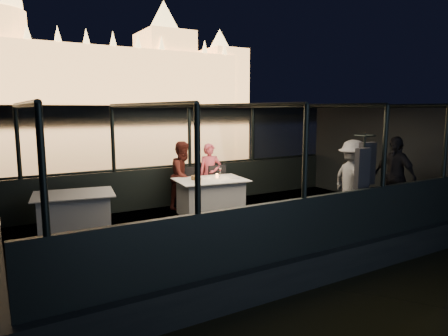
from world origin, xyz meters
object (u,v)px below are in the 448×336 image
passenger_dark (394,176)px  wine_bottle (196,175)px  dining_table_aft (75,212)px  passenger_stripe (353,178)px  coat_stand (362,185)px  person_woman_coral (210,174)px  chair_port_left (194,189)px  dining_table_central (211,197)px  person_man_maroon (184,176)px  chair_port_right (221,188)px

passenger_dark → wine_bottle: 4.10m
dining_table_aft → passenger_stripe: (5.02, -1.91, 0.47)m
coat_stand → person_woman_coral: coat_stand is taller
chair_port_left → passenger_dark: 4.28m
dining_table_central → chair_port_left: size_ratio=1.61×
dining_table_aft → wine_bottle: (2.33, -0.26, 0.53)m
person_man_maroon → passenger_stripe: (2.57, -2.53, 0.10)m
dining_table_aft → wine_bottle: size_ratio=4.59×
person_woman_coral → passenger_dark: size_ratio=0.86×
dining_table_aft → wine_bottle: bearing=-6.4°
person_woman_coral → wine_bottle: (-0.79, -0.88, 0.17)m
passenger_stripe → chair_port_left: bearing=55.8°
passenger_dark → chair_port_left: bearing=-129.6°
passenger_dark → chair_port_right: bearing=-132.4°
wine_bottle → passenger_dark: bearing=-27.6°
chair_port_right → person_man_maroon: (-0.80, 0.29, 0.30)m
dining_table_central → passenger_stripe: bearing=-37.9°
passenger_stripe → passenger_dark: passenger_dark is taller
dining_table_central → chair_port_left: 0.69m
coat_stand → person_man_maroon: size_ratio=1.20×
dining_table_central → passenger_stripe: (2.29, -1.79, 0.47)m
dining_table_central → chair_port_right: chair_port_right is taller
coat_stand → person_woman_coral: 3.54m
chair_port_right → passenger_stripe: passenger_stripe is taller
passenger_stripe → passenger_dark: 0.98m
wine_bottle → dining_table_central: bearing=18.8°
dining_table_central → wine_bottle: 0.68m
passenger_stripe → person_woman_coral: bearing=49.3°
dining_table_aft → passenger_dark: size_ratio=0.82×
dining_table_central → coat_stand: 3.09m
person_woman_coral → coat_stand: bearing=-49.4°
person_woman_coral → dining_table_aft: bearing=-149.5°
person_man_maroon → passenger_stripe: 3.60m
dining_table_aft → coat_stand: coat_stand is taller
dining_table_central → chair_port_right: (0.53, 0.45, 0.06)m
dining_table_central → passenger_dark: size_ratio=0.86×
wine_bottle → dining_table_aft: bearing=173.6°
chair_port_left → wine_bottle: wine_bottle is taller
person_man_maroon → person_woman_coral: bearing=-24.1°
passenger_stripe → wine_bottle: size_ratio=5.41×
dining_table_aft → person_man_maroon: bearing=14.1°
dining_table_aft → person_man_maroon: size_ratio=0.91×
person_woman_coral → chair_port_left: bearing=-152.8°
chair_port_right → person_man_maroon: 0.91m
coat_stand → passenger_stripe: size_ratio=1.12×
passenger_stripe → wine_bottle: bearing=70.8°
person_woman_coral → person_man_maroon: bearing=-160.6°
passenger_dark → dining_table_central: bearing=-122.0°
chair_port_right → passenger_stripe: bearing=-48.7°
chair_port_left → passenger_dark: bearing=-21.7°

